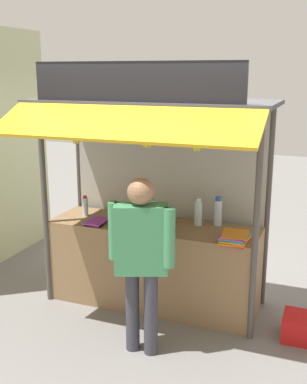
{
  "coord_description": "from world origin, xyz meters",
  "views": [
    {
      "loc": [
        1.67,
        -4.34,
        2.43
      ],
      "look_at": [
        0.0,
        0.0,
        1.24
      ],
      "focal_mm": 44.04,
      "sensor_mm": 36.0,
      "label": 1
    }
  ],
  "objects_px": {
    "magazine_stack_far_right": "(97,222)",
    "magazine_stack_front_left": "(130,226)",
    "banana_bunch_leftmost": "(197,144)",
    "banana_bunch_inner_right": "(147,139)",
    "plastic_crate": "(301,327)",
    "water_bottle_back_right": "(85,206)",
    "water_bottle_mid_right": "(198,213)",
    "magazine_stack_right": "(162,226)",
    "vendor_person": "(141,251)",
    "water_bottle_mid_left": "(151,211)",
    "banana_bunch_rightmost": "(76,137)",
    "magazine_stack_rear_center": "(235,238)",
    "water_bottle_left": "(218,212)"
  },
  "relations": [
    {
      "from": "water_bottle_mid_left",
      "to": "magazine_stack_right",
      "type": "height_order",
      "value": "water_bottle_mid_left"
    },
    {
      "from": "water_bottle_back_right",
      "to": "plastic_crate",
      "type": "bearing_deg",
      "value": -4.78
    },
    {
      "from": "magazine_stack_front_left",
      "to": "water_bottle_mid_right",
      "type": "bearing_deg",
      "value": 32.85
    },
    {
      "from": "water_bottle_mid_right",
      "to": "magazine_stack_front_left",
      "type": "height_order",
      "value": "water_bottle_mid_right"
    },
    {
      "from": "water_bottle_left",
      "to": "magazine_stack_right",
      "type": "bearing_deg",
      "value": -147.0
    },
    {
      "from": "magazine_stack_front_left",
      "to": "magazine_stack_far_right",
      "type": "bearing_deg",
      "value": 170.54
    },
    {
      "from": "magazine_stack_far_right",
      "to": "banana_bunch_inner_right",
      "type": "xyz_separation_m",
      "value": [
        0.67,
        -0.25,
        0.94
      ]
    },
    {
      "from": "magazine_stack_front_left",
      "to": "water_bottle_left",
      "type": "bearing_deg",
      "value": 30.33
    },
    {
      "from": "water_bottle_mid_left",
      "to": "magazine_stack_front_left",
      "type": "height_order",
      "value": "water_bottle_mid_left"
    },
    {
      "from": "magazine_stack_far_right",
      "to": "magazine_stack_front_left",
      "type": "height_order",
      "value": "magazine_stack_front_left"
    },
    {
      "from": "magazine_stack_rear_center",
      "to": "magazine_stack_front_left",
      "type": "bearing_deg",
      "value": -178.29
    },
    {
      "from": "plastic_crate",
      "to": "magazine_stack_far_right",
      "type": "bearing_deg",
      "value": 179.95
    },
    {
      "from": "magazine_stack_front_left",
      "to": "banana_bunch_leftmost",
      "type": "relative_size",
      "value": 1.12
    },
    {
      "from": "vendor_person",
      "to": "water_bottle_back_right",
      "type": "bearing_deg",
      "value": 117.92
    },
    {
      "from": "magazine_stack_right",
      "to": "magazine_stack_far_right",
      "type": "relative_size",
      "value": 0.97
    },
    {
      "from": "magazine_stack_rear_center",
      "to": "magazine_stack_front_left",
      "type": "distance_m",
      "value": 1.05
    },
    {
      "from": "banana_bunch_inner_right",
      "to": "plastic_crate",
      "type": "xyz_separation_m",
      "value": [
        1.44,
        0.25,
        -1.73
      ]
    },
    {
      "from": "water_bottle_back_right",
      "to": "vendor_person",
      "type": "bearing_deg",
      "value": -41.15
    },
    {
      "from": "water_bottle_mid_left",
      "to": "vendor_person",
      "type": "xyz_separation_m",
      "value": [
        0.28,
        -0.94,
        -0.06
      ]
    },
    {
      "from": "magazine_stack_rear_center",
      "to": "vendor_person",
      "type": "bearing_deg",
      "value": -134.37
    },
    {
      "from": "magazine_stack_right",
      "to": "magazine_stack_front_left",
      "type": "xyz_separation_m",
      "value": [
        -0.3,
        -0.14,
        0.01
      ]
    },
    {
      "from": "water_bottle_mid_right",
      "to": "magazine_stack_front_left",
      "type": "distance_m",
      "value": 0.72
    },
    {
      "from": "water_bottle_mid_right",
      "to": "vendor_person",
      "type": "height_order",
      "value": "vendor_person"
    },
    {
      "from": "water_bottle_left",
      "to": "magazine_stack_front_left",
      "type": "bearing_deg",
      "value": -149.67
    },
    {
      "from": "banana_bunch_inner_right",
      "to": "plastic_crate",
      "type": "bearing_deg",
      "value": 9.93
    },
    {
      "from": "water_bottle_mid_right",
      "to": "magazine_stack_front_left",
      "type": "xyz_separation_m",
      "value": [
        -0.6,
        -0.39,
        -0.1
      ]
    },
    {
      "from": "magazine_stack_front_left",
      "to": "banana_bunch_inner_right",
      "type": "xyz_separation_m",
      "value": [
        0.27,
        -0.19,
        0.91
      ]
    },
    {
      "from": "water_bottle_mid_right",
      "to": "water_bottle_mid_left",
      "type": "xyz_separation_m",
      "value": [
        -0.49,
        -0.1,
        -0.0
      ]
    },
    {
      "from": "magazine_stack_right",
      "to": "vendor_person",
      "type": "relative_size",
      "value": 0.18
    },
    {
      "from": "magazine_stack_front_left",
      "to": "banana_bunch_leftmost",
      "type": "xyz_separation_m",
      "value": [
        0.73,
        -0.19,
        0.9
      ]
    },
    {
      "from": "banana_bunch_leftmost",
      "to": "banana_bunch_inner_right",
      "type": "xyz_separation_m",
      "value": [
        -0.46,
        0.0,
        0.02
      ]
    },
    {
      "from": "water_bottle_mid_right",
      "to": "magazine_stack_right",
      "type": "xyz_separation_m",
      "value": [
        -0.3,
        -0.25,
        -0.1
      ]
    },
    {
      "from": "banana_bunch_leftmost",
      "to": "banana_bunch_inner_right",
      "type": "distance_m",
      "value": 0.46
    },
    {
      "from": "banana_bunch_inner_right",
      "to": "banana_bunch_rightmost",
      "type": "bearing_deg",
      "value": 179.92
    },
    {
      "from": "water_bottle_mid_left",
      "to": "magazine_stack_far_right",
      "type": "xyz_separation_m",
      "value": [
        -0.52,
        -0.22,
        -0.11
      ]
    },
    {
      "from": "magazine_stack_far_right",
      "to": "banana_bunch_rightmost",
      "type": "xyz_separation_m",
      "value": [
        -0.06,
        -0.25,
        0.92
      ]
    },
    {
      "from": "magazine_stack_front_left",
      "to": "plastic_crate",
      "type": "relative_size",
      "value": 0.96
    },
    {
      "from": "water_bottle_back_right",
      "to": "banana_bunch_rightmost",
      "type": "distance_m",
      "value": 0.96
    },
    {
      "from": "water_bottle_back_right",
      "to": "water_bottle_left",
      "type": "distance_m",
      "value": 1.45
    },
    {
      "from": "water_bottle_back_right",
      "to": "water_bottle_mid_right",
      "type": "bearing_deg",
      "value": 5.69
    },
    {
      "from": "magazine_stack_rear_center",
      "to": "banana_bunch_rightmost",
      "type": "bearing_deg",
      "value": -171.88
    },
    {
      "from": "water_bottle_mid_right",
      "to": "magazine_stack_front_left",
      "type": "relative_size",
      "value": 0.91
    },
    {
      "from": "magazine_stack_far_right",
      "to": "magazine_stack_front_left",
      "type": "relative_size",
      "value": 0.94
    },
    {
      "from": "water_bottle_back_right",
      "to": "banana_bunch_inner_right",
      "type": "height_order",
      "value": "banana_bunch_inner_right"
    },
    {
      "from": "water_bottle_back_right",
      "to": "magazine_stack_far_right",
      "type": "height_order",
      "value": "water_bottle_back_right"
    },
    {
      "from": "water_bottle_mid_right",
      "to": "banana_bunch_inner_right",
      "type": "bearing_deg",
      "value": -120.2
    },
    {
      "from": "water_bottle_back_right",
      "to": "magazine_stack_front_left",
      "type": "xyz_separation_m",
      "value": [
        0.65,
        -0.26,
        -0.07
      ]
    },
    {
      "from": "water_bottle_left",
      "to": "magazine_stack_rear_center",
      "type": "distance_m",
      "value": 0.51
    },
    {
      "from": "magazine_stack_rear_center",
      "to": "banana_bunch_inner_right",
      "type": "relative_size",
      "value": 1.2
    },
    {
      "from": "magazine_stack_rear_center",
      "to": "banana_bunch_leftmost",
      "type": "relative_size",
      "value": 1.19
    }
  ]
}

